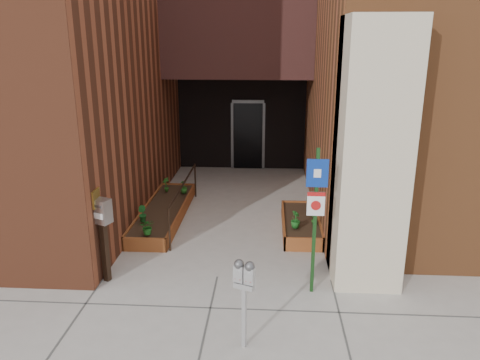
# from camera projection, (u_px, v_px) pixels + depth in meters

# --- Properties ---
(ground) EXTENTS (80.00, 80.00, 0.00)m
(ground) POSITION_uv_depth(u_px,v_px,m) (217.00, 277.00, 8.28)
(ground) COLOR #9E9991
(ground) RESTS_ON ground
(architecture) EXTENTS (20.00, 14.60, 10.00)m
(architecture) POSITION_uv_depth(u_px,v_px,m) (235.00, 4.00, 13.41)
(architecture) COLOR brown
(architecture) RESTS_ON ground
(planter_left) EXTENTS (0.90, 3.60, 0.30)m
(planter_left) POSITION_uv_depth(u_px,v_px,m) (164.00, 213.00, 10.91)
(planter_left) COLOR brown
(planter_left) RESTS_ON ground
(planter_right) EXTENTS (0.80, 2.20, 0.30)m
(planter_right) POSITION_uv_depth(u_px,v_px,m) (301.00, 225.00, 10.24)
(planter_right) COLOR brown
(planter_right) RESTS_ON ground
(handrail) EXTENTS (0.04, 3.34, 0.90)m
(handrail) POSITION_uv_depth(u_px,v_px,m) (184.00, 189.00, 10.65)
(handrail) COLOR black
(handrail) RESTS_ON ground
(parking_meter) EXTENTS (0.30, 0.20, 1.30)m
(parking_meter) POSITION_uv_depth(u_px,v_px,m) (244.00, 281.00, 6.13)
(parking_meter) COLOR #B5B6B8
(parking_meter) RESTS_ON ground
(sign_post) EXTENTS (0.33, 0.08, 2.45)m
(sign_post) POSITION_uv_depth(u_px,v_px,m) (316.00, 207.00, 7.36)
(sign_post) COLOR #153A15
(sign_post) RESTS_ON ground
(payment_dropbox) EXTENTS (0.36, 0.32, 1.50)m
(payment_dropbox) POSITION_uv_depth(u_px,v_px,m) (102.00, 223.00, 7.85)
(payment_dropbox) COLOR black
(payment_dropbox) RESTS_ON ground
(shrub_left_a) EXTENTS (0.33, 0.33, 0.32)m
(shrub_left_a) POSITION_uv_depth(u_px,v_px,m) (148.00, 227.00, 9.28)
(shrub_left_a) COLOR #1E611B
(shrub_left_a) RESTS_ON planter_left
(shrub_left_b) EXTENTS (0.27, 0.27, 0.35)m
(shrub_left_b) POSITION_uv_depth(u_px,v_px,m) (142.00, 214.00, 9.92)
(shrub_left_b) COLOR #18561D
(shrub_left_b) RESTS_ON planter_left
(shrub_left_c) EXTENTS (0.26, 0.26, 0.33)m
(shrub_left_c) POSITION_uv_depth(u_px,v_px,m) (184.00, 187.00, 11.75)
(shrub_left_c) COLOR #1F5618
(shrub_left_c) RESTS_ON planter_left
(shrub_left_d) EXTENTS (0.27, 0.27, 0.37)m
(shrub_left_d) POSITION_uv_depth(u_px,v_px,m) (166.00, 184.00, 11.86)
(shrub_left_d) COLOR #24631C
(shrub_left_d) RESTS_ON planter_left
(shrub_right_a) EXTENTS (0.25, 0.25, 0.36)m
(shrub_right_a) POSITION_uv_depth(u_px,v_px,m) (296.00, 219.00, 9.60)
(shrub_right_a) COLOR #1B5F1D
(shrub_right_a) RESTS_ON planter_right
(shrub_right_b) EXTENTS (0.19, 0.19, 0.34)m
(shrub_right_b) POSITION_uv_depth(u_px,v_px,m) (314.00, 217.00, 9.77)
(shrub_right_b) COLOR #235F1B
(shrub_right_b) RESTS_ON planter_right
(shrub_right_c) EXTENTS (0.38, 0.38, 0.32)m
(shrub_right_c) POSITION_uv_depth(u_px,v_px,m) (312.00, 206.00, 10.44)
(shrub_right_c) COLOR #2B621C
(shrub_right_c) RESTS_ON planter_right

